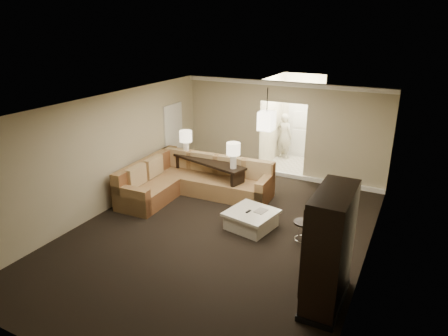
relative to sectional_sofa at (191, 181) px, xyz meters
The scene contains 19 objects.
ground 2.26m from the sectional_sofa, 43.55° to the right, with size 8.00×8.00×0.00m, color black.
wall_back 3.11m from the sectional_sofa, 56.87° to the left, with size 6.00×0.04×2.80m, color #BCAE8E.
wall_front 5.85m from the sectional_sofa, 73.76° to the right, with size 6.00×0.04×2.80m, color #BCAE8E.
wall_left 2.30m from the sectional_sofa, 132.21° to the right, with size 0.04×8.00×2.80m, color #BCAE8E.
wall_right 4.96m from the sectional_sofa, 18.37° to the right, with size 0.04×8.00×2.80m, color #BCAE8E.
ceiling 3.28m from the sectional_sofa, 43.55° to the right, with size 6.00×8.00×0.02m, color white.
crown_molding 3.73m from the sectional_sofa, 56.33° to the left, with size 6.00×0.10×0.12m, color white.
baseboard 2.92m from the sectional_sofa, 56.33° to the left, with size 6.00×0.10×0.12m, color white.
side_door 1.97m from the sectional_sofa, 136.98° to the left, with size 0.05×0.90×2.10m, color silver.
foyer 4.23m from the sectional_sofa, 67.08° to the left, with size 1.44×2.02×2.80m.
sectional_sofa is the anchor object (origin of this frame).
coffee_table 2.34m from the sectional_sofa, 23.59° to the right, with size 1.16×1.16×0.42m.
console_table 0.56m from the sectional_sofa, 59.80° to the left, with size 2.31×1.08×0.87m.
armoire 5.02m from the sectional_sofa, 32.58° to the right, with size 0.59×1.38×1.98m.
drink_table 3.50m from the sectional_sofa, 17.45° to the right, with size 0.39×0.39×0.49m.
table_lamp_left 1.29m from the sectional_sofa, 129.17° to the left, with size 0.35×0.35×0.67m.
table_lamp_right 1.46m from the sectional_sofa, 12.22° to the left, with size 0.35×0.35×0.67m.
pendant_light 2.53m from the sectional_sofa, 35.96° to the left, with size 0.38×0.38×1.09m.
person 4.26m from the sectional_sofa, 74.07° to the left, with size 0.62×0.41×1.70m, color beige.
Camera 1 is at (3.59, -6.77, 4.35)m, focal length 32.00 mm.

